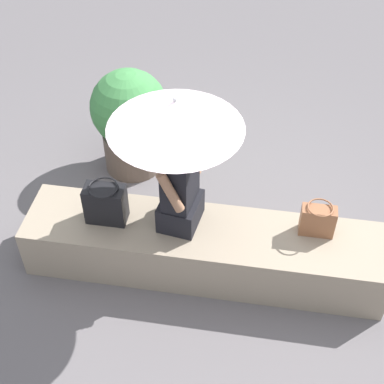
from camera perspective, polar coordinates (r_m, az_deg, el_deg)
ground_plane at (r=4.51m, az=1.11°, el=-7.70°), size 14.00×14.00×0.00m
stone_bench at (r=4.34m, az=1.15°, el=-5.88°), size 2.76×0.59×0.44m
person_seated at (r=3.97m, az=-1.25°, el=0.85°), size 0.33×0.49×0.90m
parasol at (r=3.50m, az=-1.74°, el=7.96°), size 0.90×0.90×1.17m
handbag_black at (r=4.19m, az=-8.89°, el=-1.20°), size 0.31×0.23×0.33m
tote_bag_canvas at (r=4.17m, az=12.82°, el=-2.83°), size 0.25×0.19×0.27m
planter_near at (r=5.08m, az=-6.41°, el=7.54°), size 0.70×0.70×1.02m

